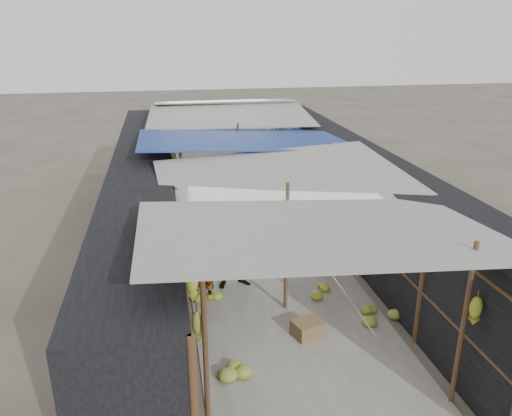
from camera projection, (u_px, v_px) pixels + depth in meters
aisle_slab at (253, 238)px, 13.10m from camera, size 3.60×16.00×0.02m
stall_left at (145, 204)px, 12.24m from camera, size 1.40×15.00×2.30m
stall_right at (354, 191)px, 13.18m from camera, size 1.40×15.00×2.30m
crate_near at (307, 329)px, 8.93m from camera, size 0.61×0.54×0.30m
crate_mid at (319, 260)px, 11.56m from camera, size 0.60×0.55×0.29m
crate_back at (206, 227)px, 13.53m from camera, size 0.45×0.38×0.28m
black_basin at (307, 225)px, 13.75m from camera, size 0.62×0.62×0.18m
vendor_elderly at (202, 267)px, 9.86m from camera, size 0.63×0.48×1.55m
shopper_blue at (239, 248)px, 10.41m from camera, size 0.92×0.75×1.79m
vendor_seated at (302, 237)px, 12.06m from camera, size 0.46×0.65×0.91m
market_canopy at (252, 146)px, 12.61m from camera, size 5.62×15.20×2.77m
hanging_bananas at (245, 174)px, 12.84m from camera, size 3.96×13.38×0.72m
floor_bananas at (259, 232)px, 13.17m from camera, size 3.84×9.79×0.36m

